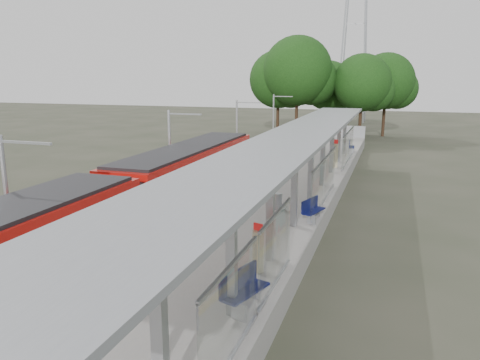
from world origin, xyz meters
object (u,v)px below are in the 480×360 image
at_px(bench_far, 351,146).
at_px(bench_mid, 312,209).
at_px(train, 115,210).
at_px(info_pillar_near, 258,251).
at_px(litter_bin, 278,201).
at_px(info_pillar_far, 335,155).
at_px(bench_near, 243,288).

bearing_deg(bench_far, bench_mid, -93.62).
bearing_deg(bench_mid, train, -130.55).
xyz_separation_m(bench_mid, bench_far, (-0.17, 20.16, -0.01)).
xyz_separation_m(info_pillar_near, litter_bin, (-1.11, 7.32, -0.32)).
height_order(bench_mid, info_pillar_far, info_pillar_far).
relative_size(info_pillar_far, litter_bin, 2.47).
height_order(info_pillar_near, litter_bin, info_pillar_near).
bearing_deg(info_pillar_far, info_pillar_near, -70.39).
xyz_separation_m(info_pillar_near, info_pillar_far, (0.12, 18.90, 0.13)).
xyz_separation_m(bench_mid, info_pillar_far, (-0.61, 12.81, 0.32)).
distance_m(info_pillar_near, info_pillar_far, 18.90).
bearing_deg(info_pillar_far, litter_bin, -76.11).
bearing_deg(info_pillar_near, train, -177.94).
height_order(bench_near, bench_mid, bench_near).
relative_size(info_pillar_near, info_pillar_far, 0.84).
relative_size(train, litter_bin, 34.82).
relative_size(info_pillar_near, litter_bin, 2.08).
relative_size(bench_near, bench_far, 1.19).
height_order(bench_far, info_pillar_near, info_pillar_near).
bearing_deg(bench_near, bench_mid, 105.26).
bearing_deg(litter_bin, train, -132.82).
distance_m(info_pillar_far, litter_bin, 11.66).
height_order(bench_mid, litter_bin, bench_mid).
height_order(train, info_pillar_far, train).
height_order(train, bench_near, train).
xyz_separation_m(bench_near, bench_mid, (0.43, 8.61, -0.07)).
xyz_separation_m(bench_far, info_pillar_near, (-0.55, -26.24, 0.20)).
height_order(info_pillar_far, litter_bin, info_pillar_far).
distance_m(bench_near, bench_far, 28.76).
bearing_deg(bench_mid, info_pillar_far, 110.08).
xyz_separation_m(train, info_pillar_far, (6.51, 17.27, -0.20)).
xyz_separation_m(bench_near, bench_far, (0.26, 28.76, -0.08)).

